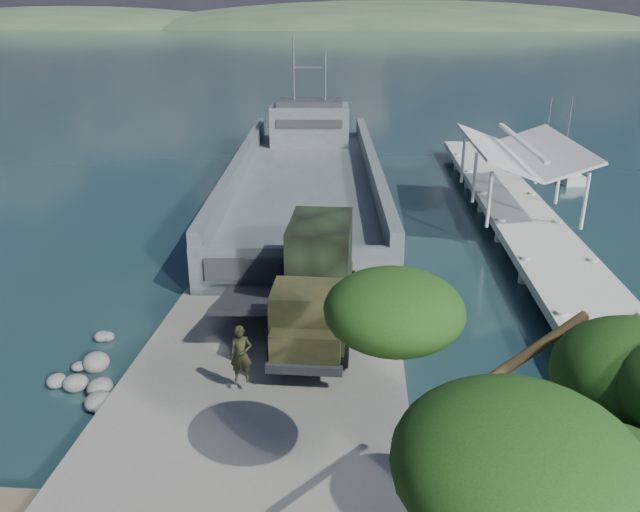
{
  "coord_description": "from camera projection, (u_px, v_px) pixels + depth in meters",
  "views": [
    {
      "loc": [
        3.27,
        -18.93,
        12.49
      ],
      "look_at": [
        1.58,
        6.0,
        2.72
      ],
      "focal_mm": 35.0,
      "sensor_mm": 36.0,
      "label": 1
    }
  ],
  "objects": [
    {
      "name": "shoreline_rocks",
      "position": [
        102.0,
        372.0,
        23.2
      ],
      "size": [
        3.2,
        5.6,
        0.9
      ],
      "primitive_type": null,
      "color": "#52524F",
      "rests_on": "ground"
    },
    {
      "name": "soldier",
      "position": [
        241.0,
        364.0,
        20.86
      ],
      "size": [
        0.78,
        0.55,
        2.02
      ],
      "primitive_type": "imported",
      "rotation": [
        0.0,
        0.0,
        0.1
      ],
      "color": "black",
      "rests_on": "boat_ramp"
    },
    {
      "name": "military_truck",
      "position": [
        317.0,
        280.0,
        24.94
      ],
      "size": [
        3.02,
        8.75,
        4.03
      ],
      "rotation": [
        0.0,
        0.0,
        -0.02
      ],
      "color": "black",
      "rests_on": "boat_ramp"
    },
    {
      "name": "overhang_tree",
      "position": [
        582.0,
        390.0,
        11.16
      ],
      "size": [
        8.5,
        7.83,
        7.71
      ],
      "color": "#2F2212",
      "rests_on": "ground"
    },
    {
      "name": "sailboat_far",
      "position": [
        544.0,
        161.0,
        54.82
      ],
      "size": [
        2.63,
        5.06,
        5.93
      ],
      "rotation": [
        0.0,
        0.0,
        0.26
      ],
      "color": "silver",
      "rests_on": "ground"
    },
    {
      "name": "sailboat_near",
      "position": [
        562.0,
        174.0,
        50.12
      ],
      "size": [
        2.38,
        5.63,
        6.65
      ],
      "rotation": [
        0.0,
        0.0,
        0.15
      ],
      "color": "silver",
      "rests_on": "ground"
    },
    {
      "name": "distant_headlands",
      "position": [
        419.0,
        28.0,
        539.57
      ],
      "size": [
        1000.0,
        240.0,
        48.0
      ],
      "primitive_type": null,
      "color": "#30472C",
      "rests_on": "ground"
    },
    {
      "name": "landing_craft",
      "position": [
        306.0,
        188.0,
        44.03
      ],
      "size": [
        11.84,
        39.32,
        11.54
      ],
      "rotation": [
        0.0,
        0.0,
        0.06
      ],
      "color": "#475154",
      "rests_on": "ground"
    },
    {
      "name": "ground",
      "position": [
        265.0,
        386.0,
        22.34
      ],
      "size": [
        1400.0,
        1400.0,
        0.0
      ],
      "primitive_type": "plane",
      "color": "#193B3C",
      "rests_on": "ground"
    },
    {
      "name": "pier",
      "position": [
        519.0,
        202.0,
        38.38
      ],
      "size": [
        6.4,
        44.0,
        6.1
      ],
      "color": "#BABCB0",
      "rests_on": "ground"
    },
    {
      "name": "boat_ramp",
      "position": [
        260.0,
        396.0,
        21.32
      ],
      "size": [
        10.0,
        18.0,
        0.5
      ],
      "primitive_type": "cube",
      "color": "slate",
      "rests_on": "ground"
    }
  ]
}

